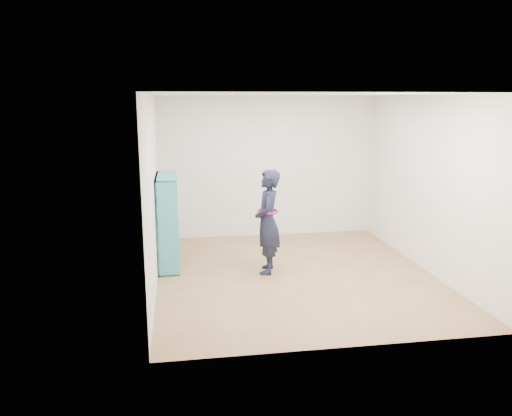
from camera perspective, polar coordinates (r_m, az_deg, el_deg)
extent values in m
plane|color=#926442|center=(7.46, 4.45, -7.57)|extent=(4.50, 4.50, 0.00)
plane|color=white|center=(7.02, 4.82, 12.82)|extent=(4.50, 4.50, 0.00)
cube|color=silver|center=(6.94, -11.66, 1.81)|extent=(0.02, 4.50, 2.60)
cube|color=silver|center=(7.84, 19.00, 2.59)|extent=(0.02, 4.50, 2.60)
cube|color=silver|center=(9.30, 1.36, 4.69)|extent=(4.00, 0.02, 2.60)
cube|color=silver|center=(5.02, 10.68, -2.14)|extent=(4.00, 0.02, 2.60)
cube|color=teal|center=(7.26, -10.09, -2.46)|extent=(0.31, 0.02, 1.41)
cube|color=teal|center=(8.27, -9.99, -0.64)|extent=(0.31, 0.02, 1.41)
cube|color=teal|center=(7.95, -9.85, -6.36)|extent=(0.31, 1.06, 0.02)
cube|color=teal|center=(7.63, -10.23, 3.60)|extent=(0.31, 1.06, 0.02)
cube|color=teal|center=(7.77, -11.09, -1.52)|extent=(0.02, 1.06, 1.41)
cube|color=teal|center=(7.60, -10.05, -1.79)|extent=(0.29, 0.02, 1.37)
cube|color=teal|center=(7.93, -10.02, -1.20)|extent=(0.29, 0.02, 1.37)
cube|color=teal|center=(7.85, -9.94, -3.92)|extent=(0.29, 1.02, 0.02)
cube|color=teal|center=(7.76, -10.03, -1.49)|extent=(0.29, 1.02, 0.02)
cube|color=teal|center=(7.69, -10.13, 0.99)|extent=(0.29, 1.02, 0.02)
cube|color=beige|center=(7.61, -9.76, -6.76)|extent=(0.19, 0.12, 0.07)
cube|color=black|center=(7.44, -9.80, -3.90)|extent=(0.16, 0.14, 0.21)
cube|color=maroon|center=(7.36, -9.90, -1.41)|extent=(0.16, 0.14, 0.19)
cube|color=silver|center=(7.34, -10.04, 0.75)|extent=(0.19, 0.12, 0.05)
cube|color=navy|center=(7.86, -9.70, -5.47)|extent=(0.16, 0.14, 0.25)
cube|color=brown|center=(7.76, -9.79, -3.05)|extent=(0.16, 0.14, 0.25)
cube|color=#BFB28C|center=(7.74, -9.92, -1.15)|extent=(0.19, 0.12, 0.07)
cube|color=#26594C|center=(7.61, -9.97, 1.80)|extent=(0.16, 0.14, 0.21)
cube|color=beige|center=(8.19, -9.68, -4.83)|extent=(0.16, 0.14, 0.22)
cube|color=black|center=(8.16, -9.80, -2.94)|extent=(0.19, 0.12, 0.07)
cube|color=maroon|center=(8.02, -9.85, -0.28)|extent=(0.16, 0.14, 0.19)
cube|color=silver|center=(7.95, -9.94, 2.27)|extent=(0.16, 0.14, 0.22)
imported|color=black|center=(7.33, 1.34, -1.59)|extent=(0.48, 0.63, 1.54)
torus|color=#B50D82|center=(7.29, 1.34, -0.39)|extent=(0.38, 0.38, 0.04)
cube|color=silver|center=(7.39, 0.22, -0.65)|extent=(0.01, 0.09, 0.14)
cube|color=black|center=(7.39, 0.22, -0.65)|extent=(0.01, 0.09, 0.13)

